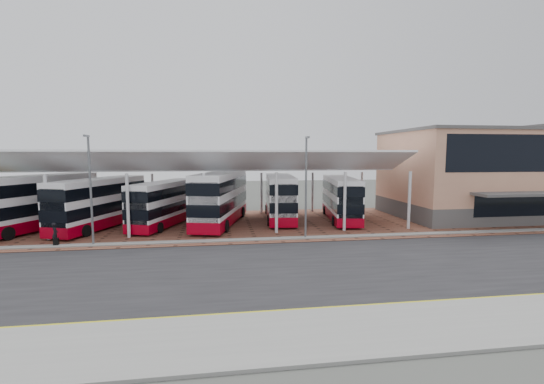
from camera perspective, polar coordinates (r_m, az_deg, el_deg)
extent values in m
plane|color=#434540|center=(23.03, 4.08, -11.01)|extent=(140.00, 140.00, 0.00)
cube|color=black|center=(22.10, 4.65, -11.73)|extent=(120.00, 14.00, 0.02)
cube|color=brown|center=(35.80, 2.75, -4.82)|extent=(72.00, 16.00, 0.06)
cube|color=gray|center=(14.95, 12.00, -20.58)|extent=(120.00, 4.00, 0.14)
cube|color=gray|center=(28.89, 1.43, -7.35)|extent=(120.00, 0.80, 0.14)
cube|color=gold|center=(16.67, 9.50, -17.79)|extent=(120.00, 0.12, 0.01)
cube|color=gold|center=(16.94, 9.17, -17.39)|extent=(120.00, 0.12, 0.01)
cylinder|color=silver|center=(45.51, -33.26, -0.59)|extent=(0.26, 0.26, 4.60)
cylinder|color=silver|center=(33.06, -31.85, -2.10)|extent=(0.26, 0.26, 5.20)
cylinder|color=silver|center=(43.32, -26.04, -0.50)|extent=(0.26, 0.26, 4.60)
cylinder|color=silver|center=(31.14, -21.67, -2.06)|extent=(0.26, 0.26, 5.20)
cylinder|color=silver|center=(41.88, -18.20, -0.40)|extent=(0.26, 0.26, 4.60)
cylinder|color=silver|center=(30.32, -10.57, -1.95)|extent=(0.26, 0.26, 5.20)
cylinder|color=silver|center=(41.27, -9.97, -0.28)|extent=(0.26, 0.26, 4.60)
cylinder|color=silver|center=(30.66, 0.71, -1.76)|extent=(0.26, 0.26, 5.20)
cylinder|color=silver|center=(41.52, -1.67, -0.15)|extent=(0.26, 0.26, 4.60)
cylinder|color=silver|center=(32.15, 11.34, -1.52)|extent=(0.26, 0.26, 5.20)
cylinder|color=silver|center=(42.63, 6.37, -0.03)|extent=(0.26, 0.26, 4.60)
cylinder|color=silver|center=(34.62, 20.74, -1.26)|extent=(0.26, 0.26, 5.20)
cylinder|color=silver|center=(44.52, 13.86, 0.09)|extent=(0.26, 0.26, 4.60)
cube|color=white|center=(32.24, -10.53, 4.76)|extent=(37.00, 4.95, 1.95)
cube|color=white|center=(37.84, -10.21, 4.62)|extent=(37.00, 7.12, 1.43)
cube|color=#555351|center=(45.45, 29.47, -2.17)|extent=(18.00, 12.00, 1.80)
cube|color=#E3A07D|center=(45.10, 29.76, 3.50)|extent=(18.00, 12.00, 7.20)
cube|color=black|center=(40.59, 35.01, 5.00)|extent=(16.00, 0.25, 3.40)
cube|color=black|center=(40.85, 34.61, -1.59)|extent=(10.00, 0.25, 2.20)
cube|color=#555351|center=(39.95, 35.78, -0.22)|extent=(11.00, 2.40, 0.25)
cube|color=#555351|center=(45.14, 30.01, 8.19)|extent=(18.40, 12.40, 0.30)
cylinder|color=slate|center=(29.43, -26.55, 0.03)|extent=(0.16, 0.16, 8.00)
cube|color=slate|center=(29.05, -27.11, 7.84)|extent=(0.15, 0.90, 0.15)
cylinder|color=slate|center=(28.75, 5.34, 0.51)|extent=(0.16, 0.16, 8.00)
cube|color=slate|center=(28.36, 5.57, 8.52)|extent=(0.15, 0.90, 0.15)
cube|color=white|center=(38.00, -33.04, -1.23)|extent=(7.29, 11.68, 4.55)
cube|color=#A10014|center=(38.24, -32.88, -3.99)|extent=(7.35, 11.74, 0.95)
cube|color=black|center=(38.05, -33.00, -1.94)|extent=(7.35, 11.74, 1.01)
cube|color=black|center=(37.88, -33.14, 0.60)|extent=(7.35, 11.74, 1.01)
cylinder|color=black|center=(34.95, -36.09, -5.30)|extent=(0.71, 1.09, 1.06)
cylinder|color=black|center=(41.69, -30.17, -3.31)|extent=(0.71, 1.09, 1.06)
cylinder|color=black|center=(39.82, -27.55, -3.58)|extent=(0.71, 1.09, 1.06)
cube|color=white|center=(36.28, -25.42, -1.42)|extent=(5.98, 11.03, 4.24)
cube|color=#A10014|center=(36.53, -25.30, -4.10)|extent=(6.03, 11.08, 0.89)
cube|color=black|center=(36.34, -25.39, -2.11)|extent=(6.03, 11.08, 0.94)
cube|color=black|center=(36.17, -25.50, 0.36)|extent=(6.03, 11.08, 0.94)
cube|color=black|center=(32.21, -31.14, -2.74)|extent=(2.12, 0.84, 3.55)
cylinder|color=black|center=(34.69, -30.36, -5.10)|extent=(0.59, 1.02, 0.99)
cylinder|color=black|center=(33.12, -27.17, -5.44)|extent=(0.59, 1.02, 0.99)
cylinder|color=black|center=(40.03, -23.74, -3.41)|extent=(0.59, 1.02, 0.99)
cylinder|color=black|center=(38.67, -20.75, -3.61)|extent=(0.59, 1.02, 0.99)
cube|color=white|center=(35.42, -16.47, -1.56)|extent=(5.41, 10.15, 3.89)
cube|color=#A10014|center=(35.65, -16.40, -4.09)|extent=(5.46, 10.19, 0.81)
cube|color=black|center=(35.47, -16.45, -2.22)|extent=(5.46, 10.19, 0.86)
cube|color=black|center=(35.30, -16.52, 0.11)|extent=(5.46, 10.19, 0.86)
cube|color=black|center=(31.18, -20.63, -2.87)|extent=(1.95, 0.76, 3.26)
cylinder|color=black|center=(33.50, -20.62, -5.10)|extent=(0.54, 0.94, 0.91)
cylinder|color=black|center=(32.39, -17.19, -5.36)|extent=(0.54, 0.94, 0.91)
cylinder|color=black|center=(38.98, -15.73, -3.43)|extent=(0.54, 0.94, 0.91)
cylinder|color=black|center=(38.03, -12.67, -3.58)|extent=(0.54, 0.94, 0.91)
cube|color=white|center=(35.05, -8.00, -0.74)|extent=(5.57, 12.23, 4.66)
cube|color=#A10014|center=(35.32, -7.95, -3.80)|extent=(5.62, 12.28, 0.98)
cube|color=black|center=(35.11, -7.99, -1.53)|extent=(5.62, 12.28, 1.03)
cube|color=black|center=(34.93, -8.03, 1.29)|extent=(5.62, 12.28, 1.03)
cube|color=black|center=(29.41, -10.77, -2.28)|extent=(2.39, 0.71, 3.90)
cylinder|color=black|center=(32.11, -11.95, -5.15)|extent=(0.56, 1.13, 1.08)
cylinder|color=black|center=(31.39, -7.21, -5.32)|extent=(0.56, 1.13, 1.08)
cylinder|color=black|center=(39.33, -8.53, -3.05)|extent=(0.56, 1.13, 1.08)
cylinder|color=black|center=(38.75, -4.64, -3.14)|extent=(0.56, 1.13, 1.08)
cube|color=white|center=(37.21, 1.20, -0.64)|extent=(3.54, 11.12, 4.27)
cube|color=#A10014|center=(37.45, 1.20, -3.28)|extent=(3.58, 11.16, 0.89)
cube|color=black|center=(37.27, 1.20, -1.32)|extent=(3.58, 11.16, 0.94)
cube|color=black|center=(37.10, 1.21, 1.11)|extent=(3.58, 11.16, 0.94)
cube|color=black|center=(31.87, 1.87, -1.93)|extent=(2.23, 0.32, 3.58)
cylinder|color=black|center=(33.97, -0.50, -4.49)|extent=(0.37, 1.02, 0.99)
cylinder|color=black|center=(34.16, 3.68, -4.45)|extent=(0.37, 1.02, 0.99)
cylinder|color=black|center=(40.86, -0.88, -2.72)|extent=(0.37, 1.02, 0.99)
cylinder|color=black|center=(41.02, 2.60, -2.69)|extent=(0.37, 1.02, 0.99)
cube|color=white|center=(37.51, 10.73, -0.86)|extent=(4.01, 10.65, 4.07)
cube|color=#A10014|center=(37.74, 10.68, -3.36)|extent=(4.05, 10.70, 0.85)
cube|color=black|center=(37.56, 10.72, -1.51)|extent=(4.05, 10.70, 0.90)
cube|color=black|center=(37.40, 10.76, 0.79)|extent=(4.05, 10.70, 0.90)
cube|color=black|center=(32.50, 12.27, -2.11)|extent=(2.12, 0.44, 3.41)
cylinder|color=black|center=(34.34, 9.67, -4.50)|extent=(0.41, 0.98, 0.95)
cylinder|color=black|center=(34.77, 13.53, -4.45)|extent=(0.41, 0.98, 0.95)
cylinder|color=black|center=(40.84, 8.25, -2.82)|extent=(0.41, 0.98, 0.95)
cylinder|color=black|center=(41.21, 11.52, -2.80)|extent=(0.41, 0.98, 0.95)
imported|color=black|center=(31.28, -30.88, -5.64)|extent=(0.55, 0.69, 1.65)
cube|color=black|center=(30.94, -30.77, -6.77)|extent=(0.34, 0.24, 0.58)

